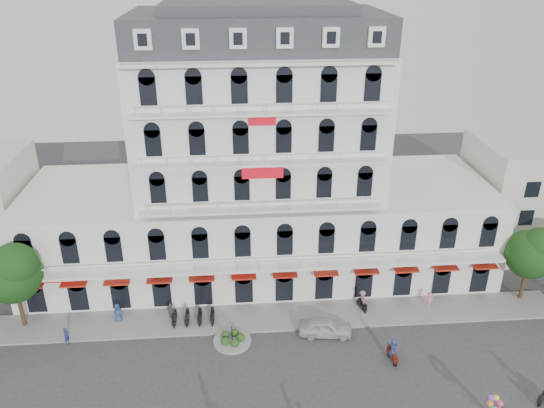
{
  "coord_description": "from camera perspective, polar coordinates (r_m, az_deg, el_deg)",
  "views": [
    {
      "loc": [
        -2.42,
        -29.17,
        29.49
      ],
      "look_at": [
        0.64,
        10.0,
        10.77
      ],
      "focal_mm": 35.0,
      "sensor_mm": 36.0,
      "label": 1
    }
  ],
  "objects": [
    {
      "name": "parked_scooter_row",
      "position": [
        48.23,
        -8.4,
        -12.54
      ],
      "size": [
        4.4,
        1.8,
        1.1
      ],
      "primitive_type": null,
      "color": "black",
      "rests_on": "ground"
    },
    {
      "name": "ground",
      "position": [
        41.55,
        0.21,
        -19.74
      ],
      "size": [
        120.0,
        120.0,
        0.0
      ],
      "primitive_type": "plane",
      "color": "#38383A",
      "rests_on": "ground"
    },
    {
      "name": "traffic_island",
      "position": [
        45.73,
        -4.3,
        -14.34
      ],
      "size": [
        3.2,
        3.2,
        1.6
      ],
      "color": "gray",
      "rests_on": "ground"
    },
    {
      "name": "pedestrian_right",
      "position": [
        51.23,
        16.55,
        -9.86
      ],
      "size": [
        1.11,
        0.85,
        1.52
      ],
      "primitive_type": "imported",
      "rotation": [
        0.0,
        0.0,
        3.47
      ],
      "color": "pink",
      "rests_on": "ground"
    },
    {
      "name": "main_building",
      "position": [
        51.1,
        -1.41,
        3.0
      ],
      "size": [
        45.0,
        15.0,
        25.8
      ],
      "color": "silver",
      "rests_on": "ground"
    },
    {
      "name": "sidewalk",
      "position": [
        48.24,
        -0.68,
        -12.09
      ],
      "size": [
        53.0,
        4.0,
        0.16
      ],
      "primitive_type": "cube",
      "color": "gray",
      "rests_on": "ground"
    },
    {
      "name": "parked_car",
      "position": [
        46.3,
        5.75,
        -13.02
      ],
      "size": [
        4.7,
        2.35,
        1.54
      ],
      "primitive_type": "imported",
      "rotation": [
        0.0,
        0.0,
        1.45
      ],
      "color": "silver",
      "rests_on": "ground"
    },
    {
      "name": "tree_east_inner",
      "position": [
        53.13,
        26.16,
        -4.58
      ],
      "size": [
        4.4,
        4.37,
        7.57
      ],
      "color": "#382314",
      "rests_on": "ground"
    },
    {
      "name": "pedestrian_mid",
      "position": [
        48.5,
        -10.84,
        -11.29
      ],
      "size": [
        1.03,
        0.87,
        1.65
      ],
      "primitive_type": "imported",
      "rotation": [
        0.0,
        0.0,
        2.56
      ],
      "color": "slate",
      "rests_on": "ground"
    },
    {
      "name": "pedestrian_far",
      "position": [
        48.21,
        -21.23,
        -13.1
      ],
      "size": [
        0.56,
        0.68,
        1.6
      ],
      "primitive_type": "imported",
      "rotation": [
        0.0,
        0.0,
        1.21
      ],
      "color": "navy",
      "rests_on": "ground"
    },
    {
      "name": "pedestrian_left",
      "position": [
        49.21,
        -16.24,
        -11.2
      ],
      "size": [
        1.08,
        0.97,
        1.86
      ],
      "primitive_type": "imported",
      "rotation": [
        0.0,
        0.0,
        0.52
      ],
      "color": "navy",
      "rests_on": "ground"
    },
    {
      "name": "rider_east",
      "position": [
        44.4,
        12.88,
        -15.11
      ],
      "size": [
        0.65,
        1.7,
        2.15
      ],
      "rotation": [
        0.0,
        0.0,
        1.72
      ],
      "color": "maroon",
      "rests_on": "ground"
    },
    {
      "name": "flank_building_east",
      "position": [
        63.4,
        26.71,
        0.87
      ],
      "size": [
        14.0,
        10.0,
        12.0
      ],
      "primitive_type": "cube",
      "color": "beige",
      "rests_on": "ground"
    },
    {
      "name": "tree_west_inner",
      "position": [
        49.03,
        -26.17,
        -6.49
      ],
      "size": [
        4.76,
        4.76,
        8.25
      ],
      "color": "#382314",
      "rests_on": "ground"
    },
    {
      "name": "rider_center",
      "position": [
        49.26,
        9.67,
        -10.16
      ],
      "size": [
        0.8,
        1.69,
        2.08
      ],
      "rotation": [
        0.0,
        0.0,
        4.92
      ],
      "color": "black",
      "rests_on": "ground"
    }
  ]
}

